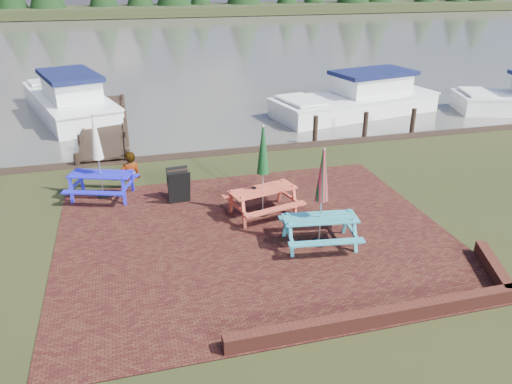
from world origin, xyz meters
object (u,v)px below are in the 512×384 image
object	(u,v)px
picnic_table_red	(263,185)
jetty	(104,124)
boat_near	(358,101)
boat_jetty	(70,101)
picnic_table_blue	(100,170)
chalkboard	(179,186)
person	(128,152)
picnic_table_teal	(321,213)

from	to	relation	value
picnic_table_red	jetty	world-z (taller)	picnic_table_red
boat_near	boat_jetty	bearing A→B (deg)	64.87
picnic_table_red	boat_near	distance (m)	11.30
picnic_table_blue	chalkboard	size ratio (longest dim) A/B	2.48
boat_near	person	bearing A→B (deg)	107.86
boat_near	picnic_table_red	bearing A→B (deg)	130.62
picnic_table_teal	jetty	distance (m)	12.02
boat_near	jetty	bearing A→B (deg)	77.03
boat_near	person	xyz separation A→B (m)	(-10.08, -5.72, 0.46)
jetty	picnic_table_blue	bearing A→B (deg)	-89.67
chalkboard	picnic_table_blue	bearing A→B (deg)	152.01
chalkboard	picnic_table_teal	bearing A→B (deg)	-52.82
picnic_table_teal	person	distance (m)	6.43
picnic_table_blue	chalkboard	xyz separation A→B (m)	(1.99, -0.85, -0.33)
chalkboard	person	bearing A→B (deg)	117.30
picnic_table_red	boat_near	xyz separation A→B (m)	(6.91, 8.94, -0.41)
picnic_table_red	boat_jetty	distance (m)	13.08
picnic_table_red	person	distance (m)	4.52
picnic_table_teal	boat_near	size ratio (longest dim) A/B	0.29
boat_jetty	picnic_table_red	bearing A→B (deg)	-82.17
boat_jetty	person	xyz separation A→B (m)	(2.27, -8.67, 0.41)
picnic_table_teal	picnic_table_blue	world-z (taller)	picnic_table_blue
chalkboard	picnic_table_red	bearing A→B (deg)	-38.02
boat_near	person	distance (m)	11.60
boat_near	picnic_table_teal	bearing A→B (deg)	138.80
chalkboard	boat_near	bearing A→B (deg)	36.07
picnic_table_blue	picnic_table_teal	bearing A→B (deg)	-20.28
picnic_table_red	jetty	distance (m)	10.04
picnic_table_blue	picnic_table_red	bearing A→B (deg)	-9.10
picnic_table_blue	boat_near	distance (m)	12.81
picnic_table_teal	boat_jetty	bearing A→B (deg)	122.15
chalkboard	jetty	world-z (taller)	chalkboard
picnic_table_red	person	world-z (taller)	picnic_table_red
boat_jetty	person	size ratio (longest dim) A/B	4.61
picnic_table_teal	jetty	bearing A→B (deg)	121.21
picnic_table_blue	person	bearing A→B (deg)	73.76
picnic_table_red	boat_jetty	world-z (taller)	picnic_table_red
picnic_table_blue	chalkboard	distance (m)	2.19
picnic_table_red	picnic_table_blue	world-z (taller)	picnic_table_red
picnic_table_teal	person	xyz separation A→B (m)	(-3.99, 5.04, 0.06)
chalkboard	person	size ratio (longest dim) A/B	0.54
jetty	person	bearing A→B (deg)	-82.19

